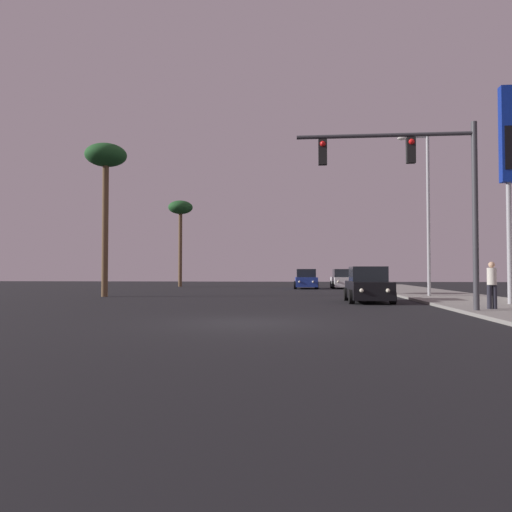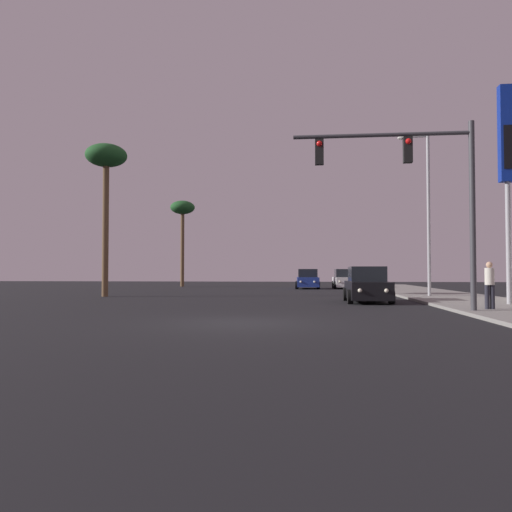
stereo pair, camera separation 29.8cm
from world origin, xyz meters
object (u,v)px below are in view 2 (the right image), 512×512
Objects in this scene: car_blue at (308,280)px; traffic_light_mast at (421,178)px; pedestrian_on_sidewalk at (490,283)px; car_white at (345,280)px; street_lamp at (426,205)px; palm_tree_far at (183,212)px; palm_tree_near at (106,164)px; car_black at (367,286)px.

traffic_light_mast reaches higher than car_blue.
traffic_light_mast is at bearing -164.22° from pedestrian_on_sidewalk.
car_white is (3.20, 0.82, 0.00)m from car_blue.
street_lamp is at bearing 76.16° from traffic_light_mast.
car_white is 25.71m from pedestrian_on_sidewalk.
palm_tree_near reaches higher than palm_tree_far.
car_blue is 0.67× the size of traffic_light_mast.
street_lamp is at bearing 1.32° from palm_tree_near.
car_white is 0.67× the size of traffic_light_mast.
car_black is 19.95m from car_white.
pedestrian_on_sidewalk reaches higher than car_white.
car_blue is at bearing -81.95° from car_black.
traffic_light_mast is at bearing -103.84° from street_lamp.
street_lamp is 5.39× the size of pedestrian_on_sidewalk.
car_white is 22.92m from palm_tree_near.
car_white is at bearing -14.66° from palm_tree_far.
traffic_light_mast reaches higher than car_black.
traffic_light_mast is 11.00m from street_lamp.
car_blue is at bearing 12.50° from car_white.
palm_tree_near is (-18.10, 9.55, 6.71)m from pedestrian_on_sidewalk.
street_lamp is at bearing -46.17° from palm_tree_far.
palm_tree_near is (-15.63, 10.25, 3.08)m from traffic_light_mast.
traffic_light_mast is at bearing -33.26° from palm_tree_near.
traffic_light_mast is (1.12, -6.26, 3.90)m from car_black.
car_blue is (-2.80, 19.13, 0.00)m from car_black.
palm_tree_far is at bearing 91.54° from palm_tree_near.
traffic_light_mast is 0.77× the size of palm_tree_far.
car_black is 2.58× the size of pedestrian_on_sidewalk.
car_black is 0.51× the size of palm_tree_far.
palm_tree_near is at bearing 146.74° from traffic_light_mast.
traffic_light_mast is (0.72, -26.21, 3.90)m from car_white.
car_white is 26.51m from traffic_light_mast.
car_blue is 25.99m from traffic_light_mast.
car_white is (0.40, 19.94, 0.00)m from car_black.
palm_tree_near is at bearing -178.68° from street_lamp.
street_lamp is (2.63, 10.67, 0.45)m from traffic_light_mast.
car_black is 7.46m from traffic_light_mast.
car_black is 0.99× the size of car_white.
car_black is at bearing -57.90° from palm_tree_far.
palm_tree_far reaches higher than pedestrian_on_sidewalk.
traffic_light_mast is (3.92, -25.39, 3.90)m from car_blue.
car_blue is 14.72m from palm_tree_far.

